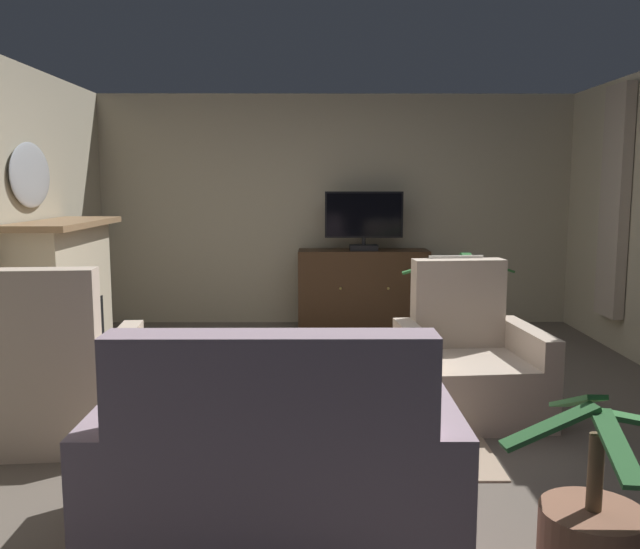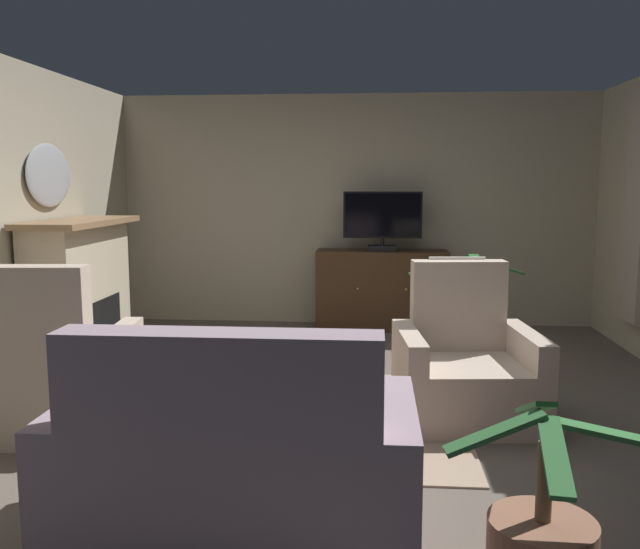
# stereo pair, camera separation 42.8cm
# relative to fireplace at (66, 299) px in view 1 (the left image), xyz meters

# --- Properties ---
(ground_plane) EXTENTS (5.90, 6.46, 0.04)m
(ground_plane) POSITION_rel_fireplace_xyz_m (2.38, -1.01, -0.63)
(ground_plane) COLOR #665B51
(wall_back) EXTENTS (5.90, 0.10, 2.58)m
(wall_back) POSITION_rel_fireplace_xyz_m (2.38, 1.97, 0.68)
(wall_back) COLOR #B2A88E
(wall_back) RESTS_ON ground_plane
(curtain_panel_far) EXTENTS (0.10, 0.44, 2.17)m
(curtain_panel_far) POSITION_rel_fireplace_xyz_m (4.97, 0.62, 0.81)
(curtain_panel_far) COLOR #B2A393
(rug_central) EXTENTS (2.38, 2.07, 0.01)m
(rug_central) POSITION_rel_fireplace_xyz_m (2.02, -1.26, -0.61)
(rug_central) COLOR tan
(rug_central) RESTS_ON ground_plane
(fireplace) EXTENTS (0.89, 1.53, 1.28)m
(fireplace) POSITION_rel_fireplace_xyz_m (0.00, 0.00, 0.00)
(fireplace) COLOR #4C4C51
(fireplace) RESTS_ON ground_plane
(wall_mirror_oval) EXTENTS (0.06, 0.80, 0.55)m
(wall_mirror_oval) POSITION_rel_fireplace_xyz_m (-0.25, -0.00, 1.05)
(wall_mirror_oval) COLOR #B2B7BF
(tv_cabinet) EXTENTS (1.43, 0.46, 0.87)m
(tv_cabinet) POSITION_rel_fireplace_xyz_m (2.67, 1.62, -0.20)
(tv_cabinet) COLOR black
(tv_cabinet) RESTS_ON ground_plane
(television) EXTENTS (0.85, 0.20, 0.64)m
(television) POSITION_rel_fireplace_xyz_m (2.67, 1.57, 0.60)
(television) COLOR black
(television) RESTS_ON tv_cabinet
(coffee_table) EXTENTS (1.09, 0.50, 0.44)m
(coffee_table) POSITION_rel_fireplace_xyz_m (1.90, -1.47, -0.22)
(coffee_table) COLOR brown
(coffee_table) RESTS_ON ground_plane
(tv_remote) EXTENTS (0.18, 0.08, 0.02)m
(tv_remote) POSITION_rel_fireplace_xyz_m (1.75, -1.41, -0.16)
(tv_remote) COLOR black
(tv_remote) RESTS_ON coffee_table
(sofa_floral) EXTENTS (1.60, 0.92, 1.03)m
(sofa_floral) POSITION_rel_fireplace_xyz_m (1.98, -2.89, -0.28)
(sofa_floral) COLOR #AD93A3
(sofa_floral) RESTS_ON ground_plane
(armchair_angled_to_table) EXTENTS (0.95, 0.93, 1.12)m
(armchair_angled_to_table) POSITION_rel_fireplace_xyz_m (0.56, -1.65, -0.26)
(armchair_angled_to_table) COLOR #C6B29E
(armchair_angled_to_table) RESTS_ON ground_plane
(armchair_beside_cabinet) EXTENTS (1.00, 0.94, 1.07)m
(armchair_beside_cabinet) POSITION_rel_fireplace_xyz_m (3.22, -1.17, -0.28)
(armchair_beside_cabinet) COLOR #C6B29E
(armchair_beside_cabinet) RESTS_ON ground_plane
(potted_plant_leafy_by_curtain) EXTENTS (0.95, 1.02, 1.04)m
(potted_plant_leafy_by_curtain) POSITION_rel_fireplace_xyz_m (3.38, -0.22, -0.41)
(potted_plant_leafy_by_curtain) COLOR beige
(potted_plant_leafy_by_curtain) RESTS_ON ground_plane
(potted_plant_small_fern_corner) EXTENTS (0.90, 0.95, 0.81)m
(potted_plant_small_fern_corner) POSITION_rel_fireplace_xyz_m (3.23, -3.28, -0.40)
(potted_plant_small_fern_corner) COLOR #99664C
(potted_plant_small_fern_corner) RESTS_ON ground_plane
(cat) EXTENTS (0.30, 0.70, 0.22)m
(cat) POSITION_rel_fireplace_xyz_m (1.36, 0.38, -0.51)
(cat) COLOR #937A5B
(cat) RESTS_ON ground_plane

